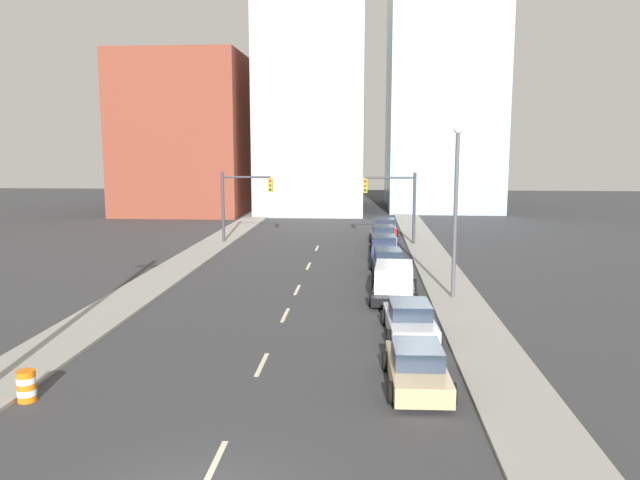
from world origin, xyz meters
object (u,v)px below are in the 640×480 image
at_px(traffic_signal_right, 399,198).
at_px(traffic_barrel, 26,386).
at_px(sedan_gray, 383,236).
at_px(street_lamp, 456,200).
at_px(sedan_tan, 417,367).
at_px(sedan_blue, 384,247).
at_px(sedan_red, 385,227).
at_px(box_truck_black, 394,283).
at_px(traffic_signal_left, 238,197).
at_px(sedan_navy, 388,263).
at_px(sedan_silver, 410,320).

bearing_deg(traffic_signal_right, traffic_barrel, -112.16).
xyz_separation_m(traffic_barrel, sedan_gray, (11.63, 31.27, 0.21)).
distance_m(traffic_signal_right, street_lamp, 17.74).
xyz_separation_m(traffic_signal_right, sedan_tan, (-0.93, -29.36, -3.04)).
relative_size(sedan_blue, sedan_red, 1.00).
bearing_deg(traffic_barrel, street_lamp, 43.31).
bearing_deg(sedan_red, box_truck_black, -90.20).
bearing_deg(traffic_signal_left, sedan_navy, -45.45).
xyz_separation_m(traffic_signal_right, sedan_silver, (-0.76, -23.79, -3.04)).
bearing_deg(box_truck_black, sedan_red, 92.50).
height_order(traffic_barrel, sedan_red, sedan_red).
bearing_deg(sedan_red, street_lamp, -82.85).
distance_m(sedan_tan, sedan_navy, 17.75).
bearing_deg(street_lamp, traffic_signal_left, 129.46).
distance_m(traffic_signal_left, sedan_gray, 11.88).
distance_m(street_lamp, sedan_silver, 8.02).
bearing_deg(sedan_blue, sedan_silver, -87.46).
distance_m(street_lamp, sedan_gray, 18.26).
height_order(sedan_tan, sedan_blue, sedan_blue).
bearing_deg(box_truck_black, traffic_signal_left, 126.11).
height_order(box_truck_black, sedan_navy, box_truck_black).
height_order(traffic_barrel, sedan_blue, sedan_blue).
distance_m(sedan_tan, sedan_silver, 5.57).
bearing_deg(traffic_signal_right, traffic_signal_left, 180.00).
distance_m(traffic_signal_right, sedan_navy, 12.05).
bearing_deg(traffic_barrel, sedan_red, 72.03).
relative_size(traffic_signal_left, street_lamp, 0.65).
distance_m(street_lamp, sedan_navy, 7.98).
relative_size(traffic_signal_left, sedan_red, 1.25).
height_order(street_lamp, sedan_navy, street_lamp).
relative_size(sedan_tan, sedan_navy, 0.97).
bearing_deg(sedan_tan, sedan_blue, 89.23).
xyz_separation_m(traffic_barrel, box_truck_black, (11.64, 13.53, 0.40)).
bearing_deg(sedan_gray, traffic_barrel, -112.68).
bearing_deg(sedan_navy, sedan_red, 85.25).
height_order(street_lamp, sedan_red, street_lamp).
xyz_separation_m(street_lamp, sedan_navy, (-3.05, 5.98, -4.32)).
height_order(street_lamp, sedan_tan, street_lamp).
xyz_separation_m(street_lamp, sedan_red, (-2.65, 23.11, -4.34)).
bearing_deg(sedan_tan, street_lamp, 75.28).
xyz_separation_m(sedan_navy, sedan_gray, (0.06, 11.51, -0.00)).
bearing_deg(sedan_gray, sedan_blue, -93.20).
xyz_separation_m(traffic_signal_right, traffic_barrel, (-12.78, -31.37, -3.20)).
relative_size(traffic_signal_right, sedan_navy, 1.21).
relative_size(traffic_barrel, sedan_navy, 0.20).
xyz_separation_m(traffic_barrel, sedan_tan, (11.85, 2.02, 0.16)).
distance_m(box_truck_black, sedan_red, 23.36).
height_order(traffic_barrel, street_lamp, street_lamp).
xyz_separation_m(traffic_barrel, sedan_navy, (11.57, 19.76, 0.22)).
bearing_deg(street_lamp, box_truck_black, -175.28).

